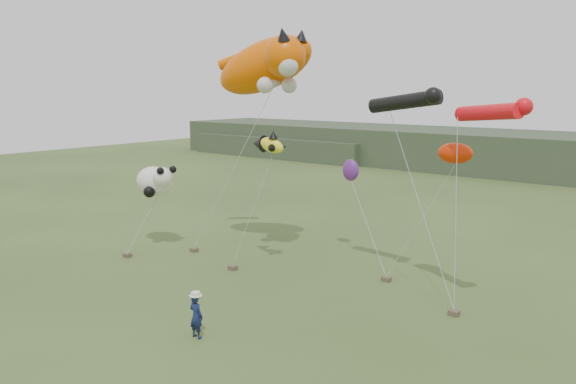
# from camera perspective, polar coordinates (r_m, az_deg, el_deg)

# --- Properties ---
(ground) EXTENTS (120.00, 120.00, 0.00)m
(ground) POSITION_cam_1_polar(r_m,az_deg,el_deg) (21.38, -8.37, -12.58)
(ground) COLOR #385123
(ground) RESTS_ON ground
(headland) EXTENTS (90.00, 13.00, 4.00)m
(headland) POSITION_cam_1_polar(r_m,az_deg,el_deg) (60.92, 21.78, 3.62)
(headland) COLOR #2D3D28
(headland) RESTS_ON ground
(festival_attendant) EXTENTS (0.56, 0.37, 1.53)m
(festival_attendant) POSITION_cam_1_polar(r_m,az_deg,el_deg) (19.62, -9.31, -12.34)
(festival_attendant) COLOR #131B47
(festival_attendant) RESTS_ON ground
(sandbag_anchors) EXTENTS (16.13, 5.27, 0.20)m
(sandbag_anchors) POSITION_cam_1_polar(r_m,az_deg,el_deg) (26.07, -2.24, -7.97)
(sandbag_anchors) COLOR brown
(sandbag_anchors) RESTS_ON ground
(cat_kite) EXTENTS (6.91, 4.02, 3.99)m
(cat_kite) POSITION_cam_1_polar(r_m,az_deg,el_deg) (27.92, -1.97, 12.82)
(cat_kite) COLOR #E75800
(cat_kite) RESTS_ON ground
(fish_kite) EXTENTS (2.10, 1.37, 1.13)m
(fish_kite) POSITION_cam_1_polar(r_m,az_deg,el_deg) (25.63, -2.15, 4.88)
(fish_kite) COLOR yellow
(fish_kite) RESTS_ON ground
(tube_kites) EXTENTS (7.36, 2.75, 1.31)m
(tube_kites) POSITION_cam_1_polar(r_m,az_deg,el_deg) (22.94, 15.45, 8.53)
(tube_kites) COLOR black
(tube_kites) RESTS_ON ground
(panda_kite) EXTENTS (2.74, 1.77, 1.70)m
(panda_kite) POSITION_cam_1_polar(r_m,az_deg,el_deg) (30.49, -13.30, 1.11)
(panda_kite) COLOR white
(panda_kite) RESTS_ON ground
(misc_kites) EXTENTS (7.53, 2.94, 2.48)m
(misc_kites) POSITION_cam_1_polar(r_m,az_deg,el_deg) (25.35, 12.45, 3.17)
(misc_kites) COLOR red
(misc_kites) RESTS_ON ground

